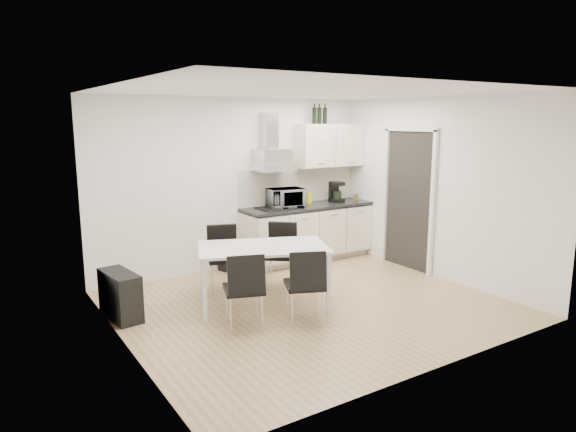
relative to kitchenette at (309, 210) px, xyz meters
name	(u,v)px	position (x,y,z in m)	size (l,w,h in m)	color
ground	(309,305)	(-1.19, -1.73, -0.83)	(4.50, 4.50, 0.00)	tan
wall_back	(235,184)	(-1.19, 0.27, 0.47)	(4.50, 0.10, 2.60)	white
wall_front	(441,233)	(-1.19, -3.73, 0.47)	(4.50, 0.10, 2.60)	white
wall_left	(120,222)	(-3.44, -1.73, 0.47)	(0.10, 4.00, 2.60)	white
wall_right	(439,188)	(1.06, -1.73, 0.47)	(0.10, 4.00, 2.60)	white
ceiling	(311,91)	(-1.19, -1.73, 1.77)	(4.50, 4.50, 0.00)	white
doorway	(408,201)	(1.02, -1.18, 0.22)	(0.08, 1.04, 2.10)	white
kitchenette	(309,210)	(0.00, 0.00, 0.00)	(2.22, 0.64, 2.52)	beige
dining_table	(263,252)	(-1.67, -1.42, -0.15)	(1.78, 1.41, 0.75)	white
chair_far_left	(224,259)	(-1.85, -0.68, -0.39)	(0.44, 0.50, 0.88)	black
chair_far_right	(281,256)	(-1.12, -0.96, -0.39)	(0.44, 0.50, 0.88)	black
chair_near_left	(244,290)	(-2.21, -1.94, -0.39)	(0.44, 0.50, 0.88)	black
chair_near_right	(304,286)	(-1.57, -2.18, -0.39)	(0.44, 0.50, 0.88)	black
guitar_amp	(120,295)	(-3.28, -0.91, -0.55)	(0.37, 0.69, 0.55)	black
floor_speaker	(226,260)	(-1.41, 0.17, -0.67)	(0.19, 0.17, 0.32)	black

